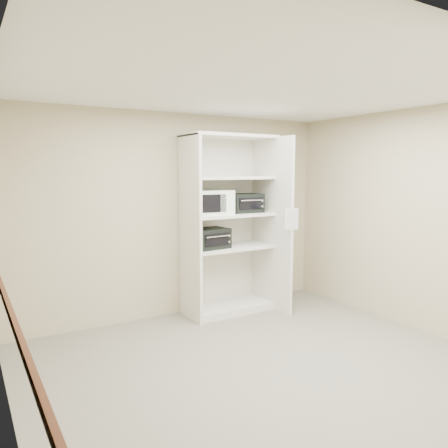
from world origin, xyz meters
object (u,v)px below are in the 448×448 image
shelving_unit (232,230)px  toaster_oven_upper (245,203)px  microwave (210,202)px  toaster_oven_lower (209,238)px

shelving_unit → toaster_oven_upper: shelving_unit is taller
shelving_unit → microwave: bearing=179.9°
microwave → toaster_oven_upper: microwave is taller
shelving_unit → microwave: 0.52m
toaster_oven_upper → toaster_oven_lower: (-0.57, -0.01, -0.45)m
shelving_unit → toaster_oven_upper: bearing=-3.1°
shelving_unit → toaster_oven_lower: size_ratio=5.08×
toaster_oven_upper → microwave: bearing=-178.2°
toaster_oven_upper → toaster_oven_lower: toaster_oven_upper is taller
toaster_oven_upper → toaster_oven_lower: size_ratio=0.94×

